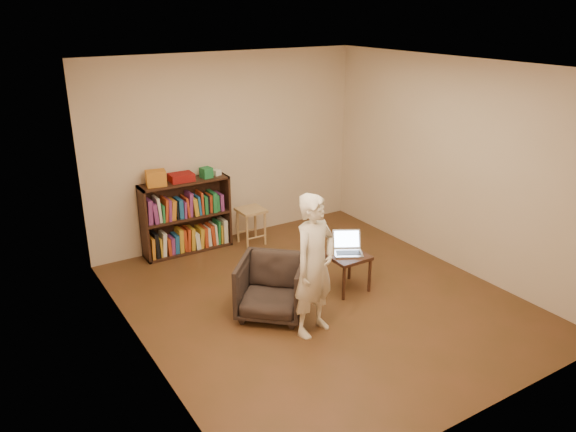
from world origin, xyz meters
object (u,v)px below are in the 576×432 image
stool (251,216)px  laptop (348,248)px  side_table (347,260)px  person (315,266)px  bookshelf (186,220)px  armchair (272,287)px

stool → laptop: laptop is taller
side_table → person: size_ratio=0.30×
side_table → person: person is taller
bookshelf → armchair: size_ratio=1.69×
side_table → stool: bearing=99.6°
armchair → laptop: laptop is taller
armchair → person: bearing=-27.1°
person → armchair: bearing=94.9°
stool → laptop: (0.35, -1.72, 0.08)m
armchair → laptop: bearing=47.5°
bookshelf → person: size_ratio=0.81×
side_table → laptop: size_ratio=0.96×
armchair → laptop: (1.09, 0.10, 0.17)m
stool → laptop: 1.76m
bookshelf → laptop: size_ratio=2.59×
side_table → person: 1.08m
stool → laptop: bearing=-78.4°
laptop → armchair: bearing=-145.2°
stool → person: size_ratio=0.35×
person → bookshelf: bearing=81.2°
bookshelf → stool: (0.86, -0.25, -0.02)m
stool → bookshelf: bearing=163.8°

